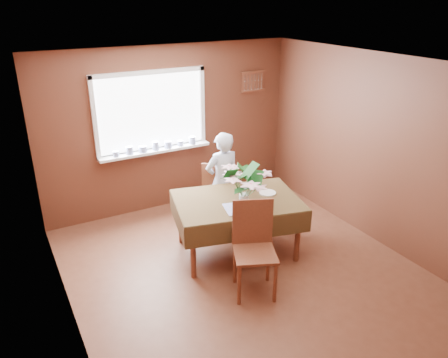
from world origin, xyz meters
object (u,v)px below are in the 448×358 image
dining_table (237,206)px  flower_bouquet (244,180)px  chair_near (254,244)px  seated_woman (222,181)px  chair_far (217,189)px

dining_table → flower_bouquet: (-0.02, -0.19, 0.43)m
chair_near → flower_bouquet: (0.21, 0.57, 0.52)m
chair_near → seated_woman: bearing=97.9°
chair_far → seated_woman: (-0.00, -0.16, 0.19)m
dining_table → flower_bouquet: flower_bouquet is taller
chair_far → chair_near: (-0.40, -1.62, 0.05)m
dining_table → chair_near: chair_near is taller
dining_table → chair_near: size_ratio=1.65×
chair_far → seated_woman: 0.25m
seated_woman → chair_near: bearing=75.2°
dining_table → chair_near: 0.79m
chair_far → seated_woman: size_ratio=0.67×
dining_table → seated_woman: (0.17, 0.70, 0.05)m
seated_woman → flower_bouquet: (-0.19, -0.89, 0.38)m
flower_bouquet → chair_near: bearing=-110.1°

